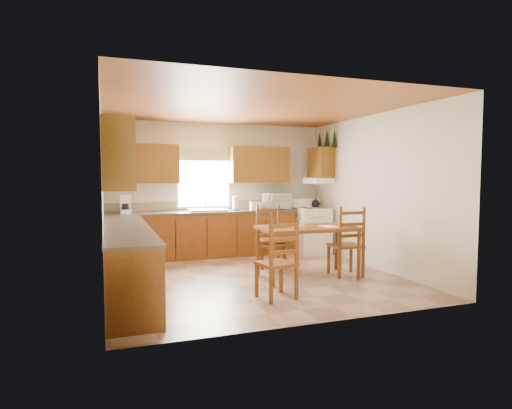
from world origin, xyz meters
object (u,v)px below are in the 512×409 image
object	(u,v)px
chair_far_left	(271,241)
chair_far_right	(270,236)
microwave	(276,201)
chair_near_right	(346,241)
dining_table	(307,252)
stove	(312,231)
chair_near_left	(276,258)

from	to	relation	value
chair_far_left	chair_far_right	world-z (taller)	chair_far_right
microwave	chair_near_right	world-z (taller)	microwave
dining_table	chair_far_right	distance (m)	1.01
chair_far_right	stove	bearing A→B (deg)	42.37
chair_far_right	chair_near_right	bearing A→B (deg)	-42.10
microwave	chair_far_left	distance (m)	1.71
dining_table	chair_near_right	size ratio (longest dim) A/B	1.36
microwave	chair_far_right	bearing A→B (deg)	-104.45
stove	chair_far_left	world-z (taller)	chair_far_left
stove	microwave	xyz separation A→B (m)	(-0.69, 0.33, 0.62)
chair_near_left	chair_far_left	distance (m)	1.80
stove	chair_far_right	xyz separation A→B (m)	(-1.32, -0.95, 0.08)
chair_near_right	chair_far_right	xyz separation A→B (m)	(-0.91, 1.04, -0.02)
stove	chair_near_left	xyz separation A→B (m)	(-1.97, -2.82, 0.07)
chair_near_left	dining_table	bearing A→B (deg)	-145.41
chair_near_left	chair_far_right	world-z (taller)	chair_far_right
microwave	chair_far_right	world-z (taller)	microwave
microwave	dining_table	xyz separation A→B (m)	(-0.39, -2.25, -0.68)
chair_far_left	stove	bearing A→B (deg)	14.94
microwave	chair_far_left	size ratio (longest dim) A/B	0.58
chair_near_left	chair_far_left	xyz separation A→B (m)	(0.60, 1.70, -0.06)
microwave	dining_table	world-z (taller)	microwave
stove	chair_near_right	bearing A→B (deg)	-96.83
microwave	dining_table	distance (m)	2.38
chair_near_right	chair_far_left	xyz separation A→B (m)	(-0.96, 0.87, -0.09)
dining_table	chair_far_right	world-z (taller)	chair_far_right
chair_far_right	chair_far_left	bearing A→B (deg)	-99.12
dining_table	chair_far_left	size ratio (longest dim) A/B	1.60
chair_near_left	chair_far_right	bearing A→B (deg)	-119.49
chair_near_right	microwave	bearing A→B (deg)	-80.01
stove	chair_near_right	world-z (taller)	chair_near_right
dining_table	chair_far_left	world-z (taller)	chair_far_left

